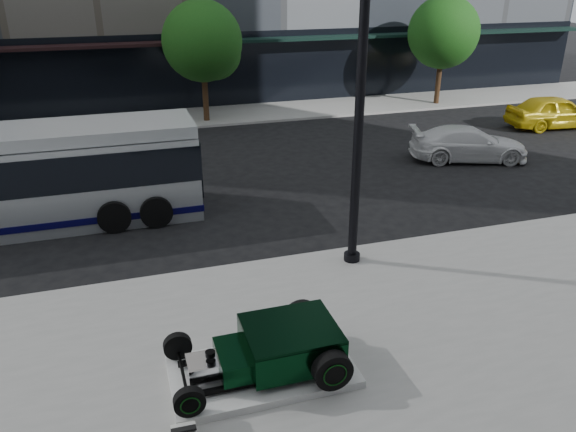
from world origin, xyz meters
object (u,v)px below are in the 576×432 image
object	(u,v)px
yellow_taxi	(555,112)
hot_rod	(279,346)
lamppost	(358,129)
white_sedan	(469,144)

from	to	relation	value
yellow_taxi	hot_rod	bearing A→B (deg)	133.85
lamppost	yellow_taxi	size ratio (longest dim) A/B	1.65
hot_rod	white_sedan	bearing A→B (deg)	43.37
lamppost	white_sedan	size ratio (longest dim) A/B	1.64
lamppost	yellow_taxi	distance (m)	17.87
lamppost	white_sedan	distance (m)	10.74
lamppost	white_sedan	xyz separation A→B (m)	(7.89, 6.66, -2.95)
yellow_taxi	white_sedan	bearing A→B (deg)	121.00
hot_rod	yellow_taxi	xyz separation A→B (m)	(17.78, 13.41, 0.08)
hot_rod	yellow_taxi	size ratio (longest dim) A/B	0.70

